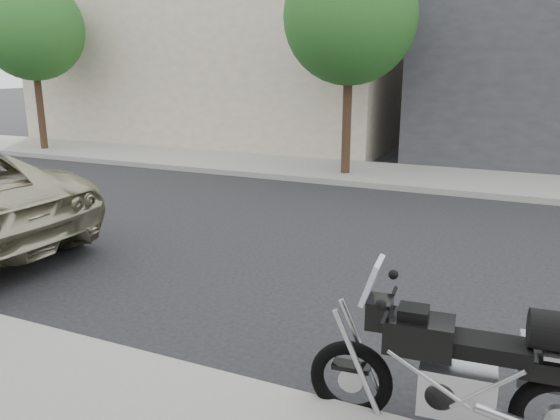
# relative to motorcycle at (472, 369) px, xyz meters

# --- Properties ---
(ground) EXTENTS (120.00, 120.00, 0.00)m
(ground) POSITION_rel_motorcycle_xyz_m (2.15, -3.86, -0.64)
(ground) COLOR black
(ground) RESTS_ON ground
(far_sidewalk) EXTENTS (44.00, 3.00, 0.15)m
(far_sidewalk) POSITION_rel_motorcycle_xyz_m (2.15, -10.36, -0.56)
(far_sidewalk) COLOR gray
(far_sidewalk) RESTS_ON ground
(far_building_cream) EXTENTS (14.00, 11.00, 8.00)m
(far_building_cream) POSITION_rel_motorcycle_xyz_m (11.15, -17.36, 3.36)
(far_building_cream) COLOR #AB9D89
(far_building_cream) RESTS_ON ground
(street_tree_mid) EXTENTS (3.40, 3.40, 5.70)m
(street_tree_mid) POSITION_rel_motorcycle_xyz_m (4.15, -9.86, 3.50)
(street_tree_mid) COLOR #372419
(street_tree_mid) RESTS_ON far_sidewalk
(street_tree_right) EXTENTS (3.40, 3.40, 5.70)m
(street_tree_right) POSITION_rel_motorcycle_xyz_m (15.15, -9.86, 3.50)
(street_tree_right) COLOR #372419
(street_tree_right) RESTS_ON far_sidewalk
(motorcycle) EXTENTS (2.34, 0.87, 1.48)m
(motorcycle) POSITION_rel_motorcycle_xyz_m (0.00, 0.00, 0.00)
(motorcycle) COLOR black
(motorcycle) RESTS_ON ground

